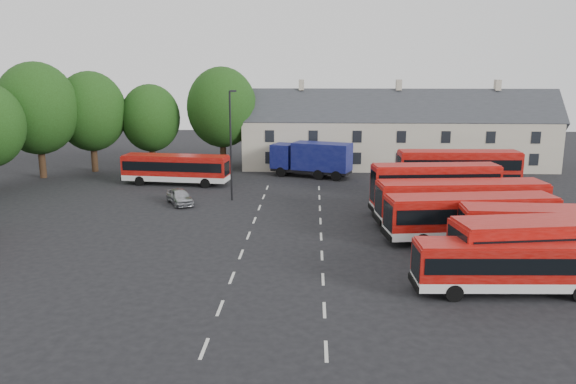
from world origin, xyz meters
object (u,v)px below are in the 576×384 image
at_px(box_truck, 312,158).
at_px(bus_row_a, 512,263).
at_px(silver_car, 180,196).
at_px(lamppost, 231,143).
at_px(bus_dd_south, 435,186).

bearing_deg(box_truck, bus_row_a, -52.42).
relative_size(bus_row_a, silver_car, 2.49).
height_order(box_truck, lamppost, lamppost).
relative_size(bus_row_a, box_truck, 1.11).
height_order(bus_row_a, silver_car, bus_row_a).
distance_m(bus_dd_south, lamppost, 17.30).
bearing_deg(bus_row_a, box_truck, 105.77).
bearing_deg(silver_car, bus_row_a, -70.22).
bearing_deg(lamppost, box_truck, 58.01).
relative_size(bus_dd_south, box_truck, 1.13).
xyz_separation_m(bus_dd_south, silver_car, (-20.76, 2.53, -1.61)).
relative_size(bus_dd_south, silver_car, 2.53).
relative_size(bus_row_a, bus_dd_south, 0.98).
bearing_deg(bus_row_a, bus_dd_south, 89.79).
relative_size(box_truck, lamppost, 0.93).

